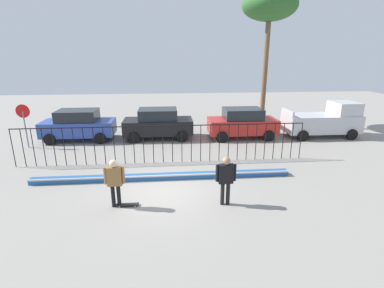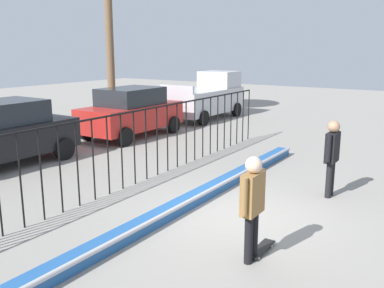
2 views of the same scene
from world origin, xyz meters
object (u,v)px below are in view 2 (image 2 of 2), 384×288
at_px(skateboarder, 252,200).
at_px(parked_car_red, 131,112).
at_px(camera_operator, 332,152).
at_px(parked_car_black, 1,133).
at_px(skateboard, 261,249).
at_px(pickup_truck, 207,97).

bearing_deg(skateboarder, parked_car_red, 52.61).
height_order(skateboarder, parked_car_red, parked_car_red).
relative_size(skateboarder, camera_operator, 0.98).
xyz_separation_m(camera_operator, parked_car_black, (-2.54, 8.80, -0.10)).
xyz_separation_m(skateboarder, camera_operator, (3.83, -0.18, 0.02)).
bearing_deg(parked_car_black, skateboard, -95.46).
xyz_separation_m(parked_car_red, pickup_truck, (5.40, -0.14, 0.06)).
bearing_deg(camera_operator, pickup_truck, -135.85).
xyz_separation_m(skateboard, parked_car_black, (0.92, 8.63, 0.91)).
relative_size(parked_car_black, parked_car_red, 1.00).
bearing_deg(parked_car_black, skateboarder, -97.90).
xyz_separation_m(skateboarder, pickup_truck, (12.03, 8.15, -0.01)).
distance_m(skateboard, parked_car_black, 8.73).
height_order(skateboarder, pickup_truck, pickup_truck).
bearing_deg(skateboard, skateboarder, -164.80).
distance_m(skateboarder, pickup_truck, 14.53).
relative_size(skateboard, parked_car_red, 0.19).
distance_m(skateboarder, skateboard, 1.06).
distance_m(skateboarder, parked_car_red, 10.62).
relative_size(skateboarder, pickup_truck, 0.37).
relative_size(parked_car_black, pickup_truck, 0.91).
bearing_deg(camera_operator, skateboarder, -4.04).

